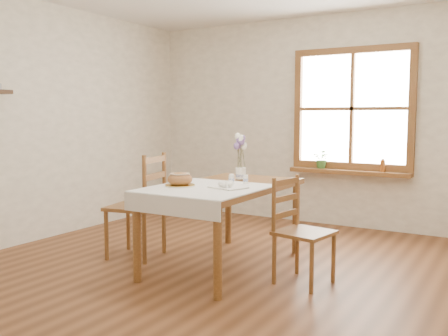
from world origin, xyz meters
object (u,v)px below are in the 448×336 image
(bread_plate, at_px, (180,185))
(flower_vase, at_px, (241,174))
(dining_table, at_px, (224,194))
(chair_left, at_px, (135,205))
(chair_right, at_px, (304,231))

(bread_plate, height_order, flower_vase, flower_vase)
(bread_plate, bearing_deg, flower_vase, 74.56)
(dining_table, xyz_separation_m, chair_left, (-0.90, -0.17, -0.16))
(dining_table, bearing_deg, chair_right, -4.70)
(bread_plate, bearing_deg, chair_right, 15.16)
(dining_table, distance_m, flower_vase, 0.40)
(chair_right, distance_m, flower_vase, 1.02)
(dining_table, bearing_deg, flower_vase, 95.56)
(chair_left, distance_m, flower_vase, 1.06)
(bread_plate, bearing_deg, chair_left, 165.19)
(chair_right, height_order, bread_plate, chair_right)
(chair_right, xyz_separation_m, flower_vase, (-0.84, 0.44, 0.37))
(chair_right, bearing_deg, bread_plate, 114.65)
(chair_right, distance_m, bread_plate, 1.12)
(flower_vase, bearing_deg, bread_plate, -105.44)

